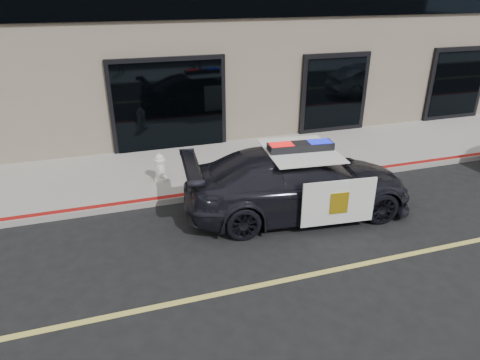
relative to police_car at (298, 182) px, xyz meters
name	(u,v)px	position (x,y,z in m)	size (l,w,h in m)	color
ground	(295,278)	(-1.06, -2.24, -0.74)	(120.00, 120.00, 0.00)	black
sidewalk_n	(218,166)	(-1.06, 3.01, -0.67)	(60.00, 3.50, 0.15)	gray
police_car	(298,182)	(0.00, 0.00, 0.00)	(3.02, 5.47, 1.66)	black
fire_hydrant	(160,168)	(-2.75, 2.32, -0.25)	(0.33, 0.46, 0.74)	white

